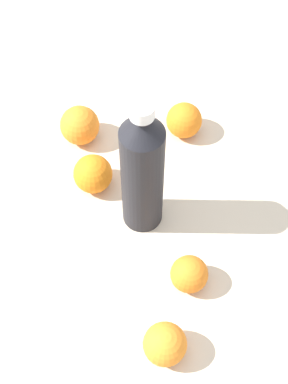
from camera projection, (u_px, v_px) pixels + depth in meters
ground_plane at (170, 206)px, 1.06m from camera, size 2.40×2.40×0.00m
water_bottle at (144, 171)px, 0.93m from camera, size 0.07×0.07×0.30m
orange_0 at (167, 344)px, 0.89m from camera, size 0.07×0.07×0.07m
orange_1 at (185, 120)px, 1.13m from camera, size 0.07×0.07×0.07m
orange_2 at (94, 174)px, 1.06m from camera, size 0.07×0.07×0.07m
orange_3 at (81, 125)px, 1.12m from camera, size 0.08×0.08×0.08m
orange_4 at (191, 274)px, 0.96m from camera, size 0.06×0.06×0.06m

